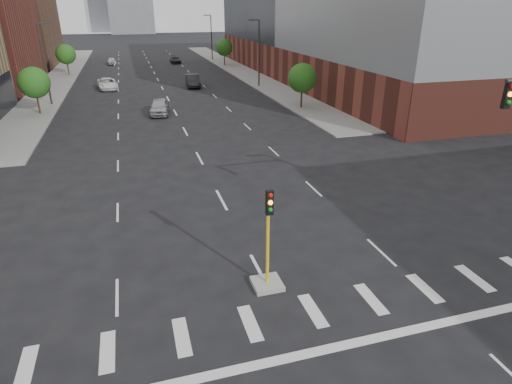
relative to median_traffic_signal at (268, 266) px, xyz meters
name	(u,v)px	position (x,y,z in m)	size (l,w,h in m)	color
sidewalk_left_far	(62,76)	(-15.00, 65.03, -0.90)	(5.00, 92.00, 0.15)	gray
sidewalk_right_far	(237,69)	(15.00, 65.03, -0.90)	(5.00, 92.00, 0.15)	gray
building_right_main	(349,4)	(29.50, 51.03, 10.03)	(24.00, 70.00, 22.00)	brown
median_traffic_signal	(268,266)	(0.00, 0.00, 0.00)	(1.20, 1.20, 4.40)	#999993
streetlight_right_a	(258,51)	(13.41, 46.03, 4.04)	(1.60, 0.22, 9.07)	#2D2D30
streetlight_right_b	(211,36)	(13.41, 81.03, 4.04)	(1.60, 0.22, 9.07)	#2D2D30
streetlight_left	(45,61)	(-13.41, 41.03, 4.04)	(1.60, 0.22, 9.07)	#2D2D30
tree_left_near	(34,83)	(-14.00, 36.03, 2.42)	(3.20, 3.20, 4.85)	#382619
tree_left_far	(66,54)	(-14.00, 66.03, 2.42)	(3.20, 3.20, 4.85)	#382619
tree_right_near	(302,78)	(14.00, 31.03, 2.42)	(3.20, 3.20, 4.85)	#382619
tree_right_far	(224,47)	(14.00, 71.03, 2.42)	(3.20, 3.20, 4.85)	#382619
car_near_left	(160,107)	(-1.65, 32.69, -0.15)	(1.94, 4.82, 1.64)	#A8A8AC
car_mid_right	(193,81)	(4.36, 48.74, -0.11)	(1.82, 5.23, 1.72)	black
car_far_left	(107,84)	(-7.41, 50.26, -0.22)	(2.50, 5.42, 1.51)	white
car_deep_right	(175,60)	(5.19, 77.73, -0.30)	(1.89, 4.66, 1.35)	black
car_distant	(112,61)	(-7.25, 79.04, -0.30)	(1.59, 3.95, 1.34)	silver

